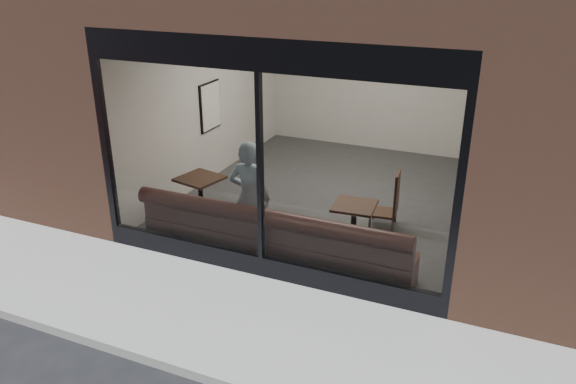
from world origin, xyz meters
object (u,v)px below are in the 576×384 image
at_px(cafe_table_left, 200,179).
at_px(cafe_table_right, 354,206).
at_px(cafe_chair_right, 383,213).
at_px(banquette, 274,248).
at_px(person, 250,198).

distance_m(cafe_table_left, cafe_table_right, 2.61).
relative_size(cafe_table_left, cafe_chair_right, 1.57).
distance_m(banquette, person, 0.80).
relative_size(banquette, cafe_table_right, 6.74).
xyz_separation_m(banquette, cafe_table_left, (-1.67, 0.78, 0.52)).
bearing_deg(cafe_table_left, banquette, -24.96).
height_order(person, cafe_table_left, person).
relative_size(cafe_table_right, cafe_chair_right, 1.46).
xyz_separation_m(cafe_table_left, cafe_table_right, (2.61, -0.03, 0.00)).
relative_size(person, cafe_table_left, 2.68).
distance_m(banquette, cafe_chair_right, 2.08).
bearing_deg(banquette, cafe_table_left, 155.04).
relative_size(person, cafe_chair_right, 4.20).
xyz_separation_m(cafe_table_right, cafe_chair_right, (0.20, 0.99, -0.50)).
relative_size(banquette, person, 2.35).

